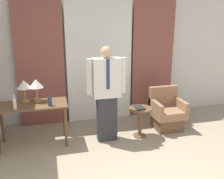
# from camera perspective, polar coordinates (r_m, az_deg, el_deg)

# --- Properties ---
(wall_back) EXTENTS (10.00, 0.06, 2.70)m
(wall_back) POSITION_cam_1_polar(r_m,az_deg,el_deg) (5.51, -3.16, 7.08)
(wall_back) COLOR silver
(wall_back) RESTS_ON ground_plane
(curtain_sheer_center) EXTENTS (1.41, 0.06, 2.58)m
(curtain_sheer_center) POSITION_cam_1_polar(r_m,az_deg,el_deg) (5.40, -2.88, 6.23)
(curtain_sheer_center) COLOR white
(curtain_sheer_center) RESTS_ON ground_plane
(curtain_drape_left) EXTENTS (0.96, 0.06, 2.58)m
(curtain_drape_left) POSITION_cam_1_polar(r_m,az_deg,el_deg) (5.30, -16.04, 5.41)
(curtain_drape_left) COLOR brown
(curtain_drape_left) RESTS_ON ground_plane
(curtain_drape_right) EXTENTS (0.96, 0.06, 2.58)m
(curtain_drape_right) POSITION_cam_1_polar(r_m,az_deg,el_deg) (5.77, 9.22, 6.70)
(curtain_drape_right) COLOR brown
(curtain_drape_right) RESTS_ON ground_plane
(desk) EXTENTS (1.23, 0.58, 0.77)m
(desk) POSITION_cam_1_polar(r_m,az_deg,el_deg) (4.62, -17.86, -4.54)
(desk) COLOR brown
(desk) RESTS_ON ground_plane
(table_lamp_left) EXTENTS (0.25, 0.25, 0.40)m
(table_lamp_left) POSITION_cam_1_polar(r_m,az_deg,el_deg) (4.63, -19.47, 0.84)
(table_lamp_left) COLOR #9E7F47
(table_lamp_left) RESTS_ON desk
(table_lamp_right) EXTENTS (0.25, 0.25, 0.40)m
(table_lamp_right) POSITION_cam_1_polar(r_m,az_deg,el_deg) (4.62, -16.97, 1.02)
(table_lamp_right) COLOR #9E7F47
(table_lamp_right) RESTS_ON desk
(bottle_near_edge) EXTENTS (0.06, 0.06, 0.24)m
(bottle_near_edge) POSITION_cam_1_polar(r_m,az_deg,el_deg) (4.40, -21.36, -3.01)
(bottle_near_edge) COLOR silver
(bottle_near_edge) RESTS_ON desk
(bottle_by_lamp) EXTENTS (0.07, 0.07, 0.18)m
(bottle_by_lamp) POSITION_cam_1_polar(r_m,az_deg,el_deg) (4.39, -14.03, -2.67)
(bottle_by_lamp) COLOR #2D3851
(bottle_by_lamp) RESTS_ON desk
(person) EXTENTS (0.71, 0.23, 1.75)m
(person) POSITION_cam_1_polar(r_m,az_deg,el_deg) (4.47, -1.24, -0.44)
(person) COLOR #2D2D33
(person) RESTS_ON ground_plane
(armchair) EXTENTS (0.62, 0.59, 0.84)m
(armchair) POSITION_cam_1_polar(r_m,az_deg,el_deg) (5.29, 12.42, -5.33)
(armchair) COLOR brown
(armchair) RESTS_ON ground_plane
(side_table) EXTENTS (0.44, 0.44, 0.58)m
(side_table) POSITION_cam_1_polar(r_m,az_deg,el_deg) (4.81, 6.46, -6.32)
(side_table) COLOR brown
(side_table) RESTS_ON ground_plane
(book) EXTENTS (0.16, 0.25, 0.03)m
(book) POSITION_cam_1_polar(r_m,az_deg,el_deg) (4.73, 6.29, -4.09)
(book) COLOR black
(book) RESTS_ON side_table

